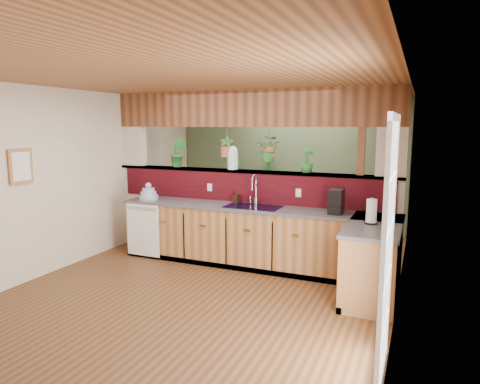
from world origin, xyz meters
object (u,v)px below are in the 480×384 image
at_px(soap_dispenser, 237,197).
at_px(coffee_maker, 336,202).
at_px(faucet, 255,188).
at_px(paper_towel, 371,212).
at_px(shelving_console, 255,204).
at_px(glass_jar, 233,158).
at_px(dish_stack, 149,194).

bearing_deg(soap_dispenser, coffee_maker, -7.25).
bearing_deg(faucet, paper_towel, -19.89).
xyz_separation_m(faucet, coffee_maker, (1.24, -0.18, -0.09)).
distance_m(faucet, soap_dispenser, 0.34).
distance_m(faucet, shelving_console, 2.36).
bearing_deg(coffee_maker, glass_jar, 167.34).
relative_size(paper_towel, glass_jar, 0.88).
distance_m(faucet, glass_jar, 0.66).
bearing_deg(soap_dispenser, paper_towel, -17.66).
distance_m(paper_towel, glass_jar, 2.42).
height_order(faucet, paper_towel, faucet).
bearing_deg(faucet, glass_jar, 154.30).
relative_size(paper_towel, shelving_console, 0.21).
distance_m(paper_towel, shelving_console, 3.79).
height_order(soap_dispenser, glass_jar, glass_jar).
bearing_deg(paper_towel, shelving_console, 132.83).
bearing_deg(glass_jar, dish_stack, -160.83).
xyz_separation_m(faucet, paper_towel, (1.74, -0.63, -0.10)).
bearing_deg(faucet, shelving_console, 110.80).
bearing_deg(faucet, dish_stack, -172.57).
xyz_separation_m(soap_dispenser, paper_towel, (2.05, -0.65, 0.05)).
relative_size(dish_stack, glass_jar, 0.85).
relative_size(soap_dispenser, shelving_console, 0.12).
height_order(faucet, soap_dispenser, faucet).
xyz_separation_m(dish_stack, glass_jar, (1.28, 0.44, 0.59)).
bearing_deg(paper_towel, soap_dispenser, 162.34).
distance_m(soap_dispenser, paper_towel, 2.15).
height_order(faucet, shelving_console, faucet).
bearing_deg(shelving_console, faucet, -59.49).
xyz_separation_m(paper_towel, glass_jar, (-2.20, 0.85, 0.53)).
distance_m(soap_dispenser, coffee_maker, 1.56).
distance_m(coffee_maker, shelving_console, 3.12).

